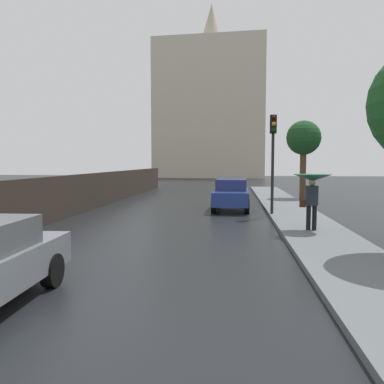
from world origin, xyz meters
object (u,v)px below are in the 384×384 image
Objects in this scene: pedestrian_with_umbrella_near at (312,185)px; street_tree_mid at (304,139)px; traffic_light at (273,145)px; car_blue_near_kerb at (231,194)px.

pedestrian_with_umbrella_near is 0.37× the size of street_tree_mid.
traffic_light reaches higher than pedestrian_with_umbrella_near.
street_tree_mid reaches higher than car_blue_near_kerb.
traffic_light is at bearing -51.07° from car_blue_near_kerb.
pedestrian_with_umbrella_near reaches higher than car_blue_near_kerb.
traffic_light reaches higher than car_blue_near_kerb.
pedestrian_with_umbrella_near is 4.17m from traffic_light.
car_blue_near_kerb is 2.22× the size of pedestrian_with_umbrella_near.
car_blue_near_kerb is at bearing -60.74° from pedestrian_with_umbrella_near.
traffic_light is (1.70, -2.25, 2.21)m from car_blue_near_kerb.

